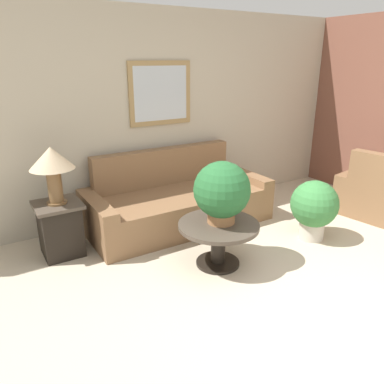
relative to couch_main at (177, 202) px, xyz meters
name	(u,v)px	position (x,y,z in m)	size (l,w,h in m)	color
ground_plane	(323,313)	(0.14, -2.22, -0.28)	(20.00, 20.00, 0.00)	#BCAD93
wall_back	(166,115)	(0.14, 0.53, 1.02)	(7.65, 0.09, 2.60)	#B2A893
couch_main	(177,202)	(0.00, 0.00, 0.00)	(2.28, 0.98, 0.91)	brown
armchair	(383,196)	(2.44, -1.22, 0.00)	(1.01, 1.13, 0.91)	brown
coffee_table	(218,235)	(-0.15, -1.11, 0.05)	(0.81, 0.81, 0.46)	black
side_table	(60,228)	(-1.46, -0.06, 0.02)	(0.47, 0.47, 0.59)	black
table_lamp	(52,163)	(-1.46, -0.06, 0.74)	(0.44, 0.44, 0.60)	brown
potted_plant_on_table	(222,191)	(-0.11, -1.10, 0.50)	(0.56, 0.56, 0.62)	#9E6B42
potted_plant_floor	(314,207)	(1.13, -1.20, 0.12)	(0.54, 0.54, 0.70)	beige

